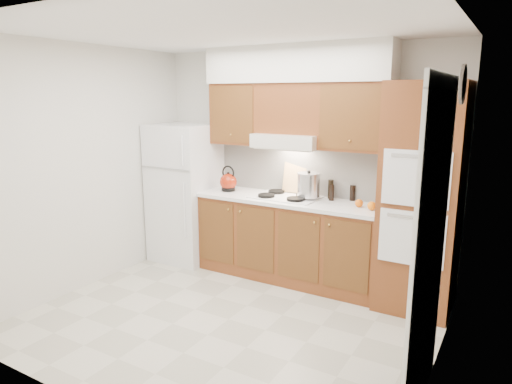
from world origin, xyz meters
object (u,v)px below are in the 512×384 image
Objects in this scene: kettle at (228,182)px; oven_cabinet at (421,199)px; fridge at (186,193)px; stock_pot at (309,185)px.

oven_cabinet is at bearing 13.55° from kettle.
fridge is 0.66m from kettle.
stock_pot is at bearing 176.24° from oven_cabinet.
stock_pot is at bearing 3.99° from fridge.
oven_cabinet is 1.21m from stock_pot.
stock_pot is (-1.21, 0.08, -0.00)m from oven_cabinet.
fridge is 6.69× the size of stock_pot.
fridge is at bearing -176.01° from stock_pot.
stock_pot reaches higher than kettle.
kettle is at bearing 179.90° from oven_cabinet.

